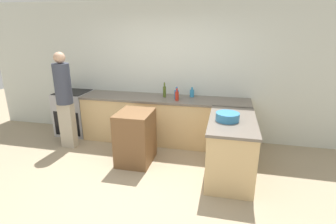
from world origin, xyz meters
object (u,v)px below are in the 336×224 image
dish_soap_bottle (192,93)px  olive_oil_bottle (165,91)px  hot_sauce_bottle (177,96)px  mixing_bowl (227,117)px  person_by_range (64,97)px  water_bottle_blue (177,94)px  range_oven (75,113)px  island_table (135,137)px

dish_soap_bottle → olive_oil_bottle: bearing=-164.9°
olive_oil_bottle → hot_sauce_bottle: bearing=-34.0°
dish_soap_bottle → hot_sauce_bottle: 0.40m
mixing_bowl → dish_soap_bottle: bearing=119.1°
mixing_bowl → person_by_range: 2.95m
mixing_bowl → water_bottle_blue: size_ratio=1.46×
mixing_bowl → olive_oil_bottle: 1.64m
olive_oil_bottle → person_by_range: person_by_range is taller
range_oven → olive_oil_bottle: olive_oil_bottle is taller
olive_oil_bottle → water_bottle_blue: 0.27m
olive_oil_bottle → person_by_range: 1.86m
person_by_range → hot_sauce_bottle: bearing=14.4°
mixing_bowl → olive_oil_bottle: size_ratio=1.19×
range_oven → olive_oil_bottle: size_ratio=3.20×
hot_sauce_bottle → person_by_range: 2.06m
mixing_bowl → hot_sauce_bottle: 1.30m
range_oven → dish_soap_bottle: (2.48, 0.19, 0.52)m
hot_sauce_bottle → water_bottle_blue: bearing=105.0°
hot_sauce_bottle → olive_oil_bottle: bearing=146.0°
dish_soap_bottle → person_by_range: (-2.23, -0.84, 0.01)m
range_oven → island_table: size_ratio=1.03×
range_oven → person_by_range: size_ratio=0.51×
range_oven → hot_sauce_bottle: bearing=-3.6°
island_table → person_by_range: size_ratio=0.49×
island_table → mixing_bowl: bearing=-4.7°
island_table → person_by_range: bearing=169.0°
mixing_bowl → island_table: bearing=175.3°
hot_sauce_bottle → island_table: bearing=-124.5°
dish_soap_bottle → water_bottle_blue: water_bottle_blue is taller
range_oven → water_bottle_blue: (2.23, -0.05, 0.54)m
dish_soap_bottle → range_oven: bearing=-175.7°
hot_sauce_bottle → water_bottle_blue: size_ratio=0.97×
range_oven → water_bottle_blue: water_bottle_blue is taller
water_bottle_blue → person_by_range: (-1.97, -0.61, -0.01)m
range_oven → mixing_bowl: bearing=-18.4°
range_oven → person_by_range: bearing=-68.9°
range_oven → dish_soap_bottle: bearing=4.3°
hot_sauce_bottle → water_bottle_blue: water_bottle_blue is taller
mixing_bowl → hot_sauce_bottle: bearing=135.3°
mixing_bowl → person_by_range: bearing=172.1°
mixing_bowl → olive_oil_bottle: (-1.20, 1.10, 0.05)m
mixing_bowl → person_by_range: person_by_range is taller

